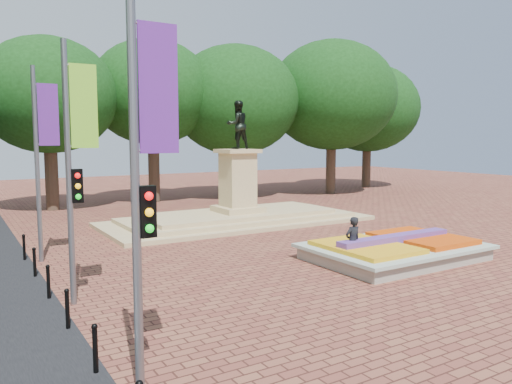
{
  "coord_description": "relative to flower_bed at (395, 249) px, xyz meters",
  "views": [
    {
      "loc": [
        -12.86,
        -14.73,
        4.45
      ],
      "look_at": [
        -1.87,
        3.12,
        2.2
      ],
      "focal_mm": 35.0,
      "sensor_mm": 36.0,
      "label": 1
    }
  ],
  "objects": [
    {
      "name": "pedestrian",
      "position": [
        -2.0,
        0.11,
        0.49
      ],
      "size": [
        0.64,
        0.43,
        1.74
      ],
      "primitive_type": "imported",
      "rotation": [
        0.0,
        0.0,
        3.16
      ],
      "color": "black",
      "rests_on": "ground"
    },
    {
      "name": "monument",
      "position": [
        -1.03,
        10.0,
        0.5
      ],
      "size": [
        14.0,
        6.0,
        6.4
      ],
      "color": "tan",
      "rests_on": "ground"
    },
    {
      "name": "bollard_row",
      "position": [
        -11.73,
        0.5,
        0.15
      ],
      "size": [
        0.12,
        13.12,
        0.98
      ],
      "color": "black",
      "rests_on": "ground"
    },
    {
      "name": "banner_poles",
      "position": [
        -11.1,
        0.69,
        3.5
      ],
      "size": [
        0.88,
        11.17,
        7.0
      ],
      "color": "slate",
      "rests_on": "ground"
    },
    {
      "name": "tree_row_back",
      "position": [
        1.31,
        20.0,
        6.29
      ],
      "size": [
        44.8,
        8.8,
        10.43
      ],
      "color": "#35261D",
      "rests_on": "ground"
    },
    {
      "name": "flower_bed",
      "position": [
        0.0,
        0.0,
        0.0
      ],
      "size": [
        6.3,
        4.3,
        0.91
      ],
      "color": "gray",
      "rests_on": "ground"
    },
    {
      "name": "ground",
      "position": [
        -1.03,
        2.0,
        -0.38
      ],
      "size": [
        90.0,
        90.0,
        0.0
      ],
      "primitive_type": "plane",
      "color": "brown",
      "rests_on": "ground"
    }
  ]
}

